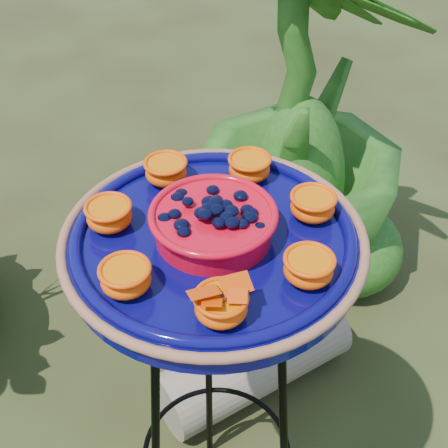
{
  "coord_description": "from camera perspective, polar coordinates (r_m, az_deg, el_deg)",
  "views": [
    {
      "loc": [
        -0.13,
        -0.78,
        1.49
      ],
      "look_at": [
        0.09,
        -0.14,
        0.91
      ],
      "focal_mm": 50.0,
      "sensor_mm": 36.0,
      "label": 1
    }
  ],
  "objects": [
    {
      "name": "shrub_back_right",
      "position": [
        1.81,
        7.22,
        9.1
      ],
      "size": [
        0.88,
        0.88,
        1.12
      ],
      "primitive_type": "imported",
      "rotation": [
        0.0,
        0.0,
        2.25
      ],
      "color": "#1E4813",
      "rests_on": "ground"
    },
    {
      "name": "tripod_stand",
      "position": [
        1.19,
        -0.76,
        -14.75
      ],
      "size": [
        0.37,
        0.37,
        0.85
      ],
      "rotation": [
        0.0,
        0.0,
        -0.21
      ],
      "color": "black",
      "rests_on": "ground"
    },
    {
      "name": "driftwood_log",
      "position": [
        1.75,
        2.8,
        -12.6
      ],
      "size": [
        0.57,
        0.3,
        0.18
      ],
      "primitive_type": "cylinder",
      "rotation": [
        0.0,
        1.57,
        0.22
      ],
      "color": "gray",
      "rests_on": "ground"
    },
    {
      "name": "feeder_dish",
      "position": [
        0.91,
        -0.97,
        -1.22
      ],
      "size": [
        0.51,
        0.51,
        0.1
      ],
      "rotation": [
        0.0,
        0.0,
        -0.21
      ],
      "color": "#080752",
      "rests_on": "tripod_stand"
    }
  ]
}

